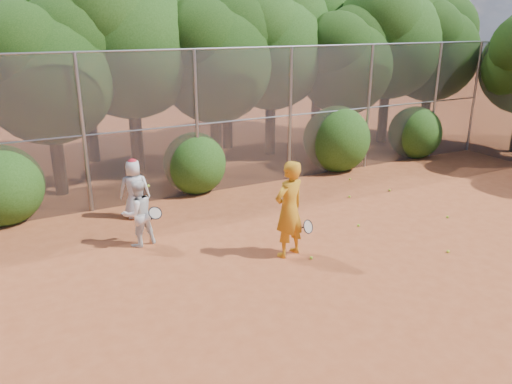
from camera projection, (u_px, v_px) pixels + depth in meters
ground at (360, 274)px, 9.76m from camera, size 80.00×80.00×0.00m
fence_back at (226, 120)px, 14.07m from camera, size 20.05×0.09×4.03m
tree_2 at (47, 65)px, 13.20m from camera, size 3.99×3.47×5.47m
tree_3 at (130, 31)px, 14.89m from camera, size 4.89×4.26×6.70m
tree_4 at (215, 52)px, 15.68m from camera, size 4.19×3.64×5.73m
tree_5 at (272, 41)px, 17.36m from camera, size 4.51×3.92×6.17m
tree_6 at (346, 57)px, 17.80m from camera, size 3.86×3.36×5.29m
tree_7 at (390, 32)px, 19.15m from camera, size 4.77×4.14×6.53m
tree_8 at (433, 44)px, 19.92m from camera, size 4.25×3.70×5.82m
tree_10 at (82, 23)px, 16.22m from camera, size 5.15×4.48×7.06m
tree_11 at (227, 36)px, 18.22m from camera, size 4.64×4.03×6.35m
tree_12 at (320, 26)px, 20.60m from camera, size 5.02×4.37×6.88m
bush_0 at (1, 182)px, 12.08m from camera, size 2.00×2.00×2.00m
bush_1 at (195, 161)px, 14.31m from camera, size 1.80×1.80×1.80m
bush_2 at (337, 136)px, 16.44m from camera, size 2.20×2.20×2.20m
bush_3 at (415, 130)px, 18.02m from camera, size 1.90×1.90×1.90m
player_yellow at (289, 209)px, 10.24m from camera, size 0.94×0.67×2.06m
player_teen at (135, 189)px, 12.34m from camera, size 0.83×0.65×1.53m
player_white at (138, 213)px, 10.81m from camera, size 0.88×0.78×1.49m
ball_0 at (358, 225)px, 12.00m from camera, size 0.07×0.07×0.07m
ball_1 at (390, 190)px, 14.50m from camera, size 0.07×0.07×0.07m
ball_2 at (448, 251)px, 10.64m from camera, size 0.07×0.07×0.07m
ball_3 at (447, 217)px, 12.51m from camera, size 0.07×0.07×0.07m
ball_4 at (311, 258)px, 10.36m from camera, size 0.07×0.07×0.07m
ball_5 at (350, 179)px, 15.50m from camera, size 0.07×0.07×0.07m
ball_6 at (349, 197)px, 13.97m from camera, size 0.07×0.07×0.07m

